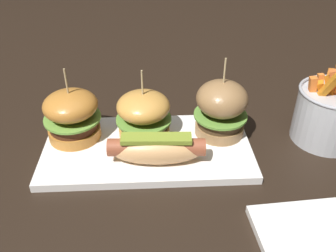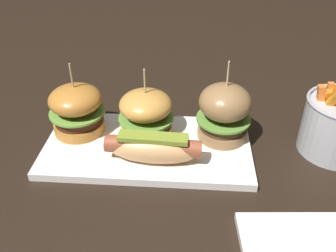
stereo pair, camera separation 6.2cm
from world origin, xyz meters
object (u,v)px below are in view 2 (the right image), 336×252
slider_left (77,109)px  slider_center (146,113)px  hot_dog (153,148)px  slider_right (224,112)px  platter_main (148,147)px

slider_left → slider_center: size_ratio=1.04×
hot_dog → slider_left: 0.17m
hot_dog → slider_left: bearing=151.8°
hot_dog → slider_right: bearing=33.6°
slider_left → slider_center: (0.13, -0.00, -0.00)m
slider_center → platter_main: bearing=-80.6°
platter_main → slider_right: (0.13, 0.03, 0.06)m
hot_dog → slider_center: bearing=105.0°
platter_main → slider_left: 0.15m
hot_dog → slider_right: size_ratio=1.08×
hot_dog → slider_right: 0.14m
slider_left → hot_dog: bearing=-28.2°
platter_main → slider_right: slider_right is taller
slider_left → slider_right: (0.27, -0.00, 0.01)m
slider_center → slider_right: 0.14m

